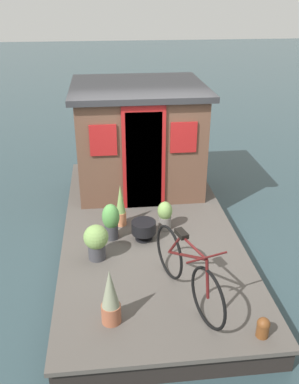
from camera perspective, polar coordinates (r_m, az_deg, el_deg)
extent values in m
plane|color=#2D4247|center=(6.96, -0.18, -7.18)|extent=(60.00, 60.00, 0.00)
cube|color=#4C4742|center=(6.78, -0.19, -4.80)|extent=(5.53, 2.69, 0.06)
cube|color=black|center=(6.88, -0.18, -6.12)|extent=(5.42, 2.64, 0.31)
cube|color=brown|center=(7.89, -1.50, 7.31)|extent=(1.99, 2.20, 1.82)
cube|color=#28282B|center=(7.64, -1.58, 14.13)|extent=(2.19, 2.40, 0.10)
cube|color=#144733|center=(6.97, -0.77, 4.17)|extent=(0.04, 0.60, 1.70)
cube|color=maroon|center=(6.94, -0.77, 4.53)|extent=(0.03, 0.72, 1.80)
cube|color=maroon|center=(6.92, 4.70, 7.45)|extent=(0.03, 0.44, 0.52)
cube|color=maroon|center=(6.80, -6.36, 7.04)|extent=(0.03, 0.44, 0.52)
torus|color=black|center=(4.81, 8.00, -14.18)|extent=(0.70, 0.25, 0.72)
torus|color=black|center=(5.49, 2.71, -8.22)|extent=(0.70, 0.25, 0.72)
cylinder|color=#4C1414|center=(5.03, 5.05, -8.66)|extent=(0.89, 0.31, 0.50)
cylinder|color=#4C1414|center=(4.80, 6.04, -7.51)|extent=(0.57, 0.21, 0.07)
cylinder|color=#4C1414|center=(5.25, 3.52, -7.15)|extent=(0.34, 0.14, 0.45)
cylinder|color=#4C1414|center=(4.69, 7.93, -11.74)|extent=(0.12, 0.07, 0.47)
cube|color=black|center=(5.00, 4.41, -5.70)|extent=(0.22, 0.16, 0.06)
cylinder|color=#4C1414|center=(4.56, 7.88, -8.86)|extent=(0.17, 0.48, 0.02)
cylinder|color=#C6754C|center=(6.75, -3.91, -3.63)|extent=(0.17, 0.17, 0.23)
cone|color=#70934C|center=(6.58, -4.00, -0.94)|extent=(0.15, 0.15, 0.48)
cylinder|color=#38383D|center=(6.41, -5.23, -5.40)|extent=(0.21, 0.21, 0.23)
ellipsoid|color=#4C8942|center=(6.28, -5.33, -3.39)|extent=(0.26, 0.26, 0.41)
cylinder|color=slate|center=(6.64, 2.10, -4.19)|extent=(0.20, 0.20, 0.21)
ellipsoid|color=#70934C|center=(6.53, 2.13, -2.58)|extent=(0.23, 0.23, 0.30)
cylinder|color=#38383D|center=(5.98, -7.21, -8.05)|extent=(0.24, 0.24, 0.23)
sphere|color=#70934C|center=(5.86, -7.34, -6.14)|extent=(0.35, 0.35, 0.35)
cylinder|color=#935138|center=(4.97, -5.26, -16.21)|extent=(0.23, 0.23, 0.23)
cone|color=gray|center=(4.74, -5.44, -12.99)|extent=(0.20, 0.20, 0.49)
cylinder|color=black|center=(6.31, -0.81, -4.85)|extent=(0.37, 0.37, 0.19)
cylinder|color=black|center=(6.38, -0.80, -6.01)|extent=(0.04, 0.04, 0.12)
cylinder|color=black|center=(6.41, -0.80, -6.38)|extent=(0.26, 0.26, 0.02)
cylinder|color=brown|center=(4.96, 15.23, -17.76)|extent=(0.14, 0.14, 0.17)
sphere|color=brown|center=(4.91, 15.36, -17.02)|extent=(0.15, 0.15, 0.15)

